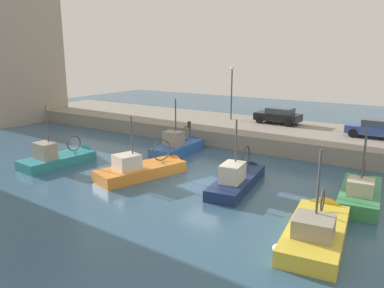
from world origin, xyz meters
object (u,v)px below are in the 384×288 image
Objects in this scene: quay_streetlamp at (232,84)px; fishing_boat_navy at (239,182)px; fishing_boat_orange at (146,173)px; fishing_boat_green at (360,198)px; parked_car_blue at (377,129)px; fishing_boat_yellow at (317,234)px; parked_car_black at (278,115)px; fishing_boat_blue at (180,150)px; fishing_boat_teal at (63,161)px; mooring_bollard_mid at (189,125)px.

fishing_boat_navy is at bearing -150.64° from quay_streetlamp.
quay_streetlamp reaches higher than fishing_boat_orange.
fishing_boat_green is 10.33m from parked_car_blue.
fishing_boat_yellow is 18.87m from parked_car_black.
parked_car_blue is at bearing -101.15° from parked_car_black.
fishing_boat_green reaches higher than fishing_boat_orange.
quay_streetlamp reaches higher than fishing_boat_navy.
fishing_boat_orange is at bearing 105.41° from fishing_boat_navy.
fishing_boat_navy is at bearing 54.86° from fishing_boat_yellow.
fishing_boat_blue reaches higher than fishing_boat_green.
fishing_boat_teal reaches higher than fishing_boat_navy.
fishing_boat_teal is at bearing 99.90° from fishing_boat_orange.
fishing_boat_yellow is 1.09× the size of fishing_boat_teal.
parked_car_black is at bearing -86.45° from quay_streetlamp.
parked_car_black is at bearing 11.83° from fishing_boat_navy.
fishing_boat_yellow is 15.44m from parked_car_blue.
parked_car_black is at bearing -42.32° from mooring_bollard_mid.
mooring_bollard_mid is (11.00, 13.54, 1.37)m from fishing_boat_yellow.
fishing_boat_teal is at bearing 102.60° from fishing_boat_green.
fishing_boat_teal reaches higher than mooring_bollard_mid.
fishing_boat_yellow reaches higher than fishing_boat_orange.
fishing_boat_teal reaches higher than parked_car_blue.
fishing_boat_yellow is 5.24m from fishing_boat_green.
fishing_boat_green reaches higher than fishing_boat_navy.
mooring_bollard_mid is at bearing 50.92° from fishing_boat_yellow.
fishing_boat_green is 1.22× the size of quay_streetlamp.
fishing_boat_yellow is (-7.96, -12.36, -0.04)m from fishing_boat_blue.
fishing_boat_navy reaches higher than mooring_bollard_mid.
parked_car_blue is 0.85× the size of quay_streetlamp.
fishing_boat_teal is 0.98× the size of fishing_boat_green.
fishing_boat_green is (-2.77, -13.08, -0.04)m from fishing_boat_blue.
fishing_boat_teal is 0.87× the size of fishing_boat_navy.
fishing_boat_blue is 10.06m from parked_car_black.
parked_car_blue is at bearing -95.98° from quay_streetlamp.
fishing_boat_green is at bearing -130.65° from quay_streetlamp.
fishing_boat_navy is 1.12× the size of fishing_boat_green.
parked_car_black is at bearing 25.70° from fishing_boat_yellow.
fishing_boat_blue is at bearing 120.95° from parked_car_blue.
parked_car_blue is (11.54, -5.32, 1.75)m from fishing_boat_navy.
fishing_boat_green is (1.39, -6.12, -0.05)m from fishing_boat_navy.
fishing_boat_yellow is 1.53× the size of parked_car_blue.
parked_car_black is at bearing -25.19° from fishing_boat_blue.
fishing_boat_blue is 8.34m from fishing_boat_teal.
parked_car_blue is at bearing 0.27° from fishing_boat_yellow.
quay_streetlamp is at bearing 29.36° from fishing_boat_navy.
parked_car_blue is (7.37, -12.29, 1.76)m from fishing_boat_blue.
fishing_boat_blue reaches higher than fishing_boat_orange.
quay_streetlamp is (16.65, 12.62, 4.35)m from fishing_boat_yellow.
fishing_boat_orange is 15.10m from quay_streetlamp.
fishing_boat_teal is at bearing 144.41° from fishing_boat_blue.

